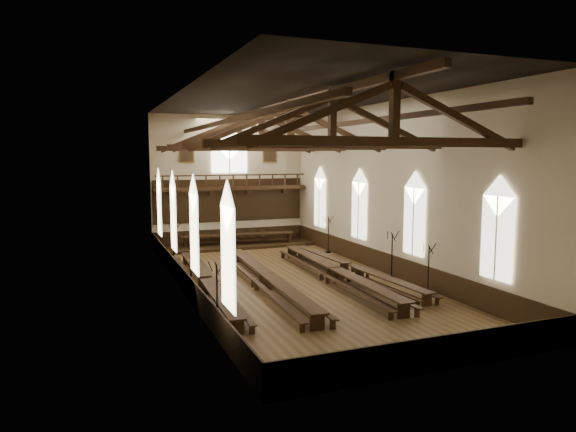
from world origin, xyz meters
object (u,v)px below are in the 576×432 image
object	(u,v)px
refectory_row_c	(335,271)
high_table	(238,235)
candelabrum_left_near	(217,305)
candelabrum_right_mid	(392,264)
refectory_row_b	(267,277)
candelabrum_right_near	(428,278)
candelabrum_left_far	(174,255)
candelabrum_left_mid	(191,274)
refectory_row_d	(351,268)
refectory_row_a	(206,281)
dais	(239,245)
candelabrum_right_far	(328,242)

from	to	relation	value
refectory_row_c	high_table	world-z (taller)	high_table
candelabrum_left_near	candelabrum_right_mid	xyz separation A→B (m)	(11.10, 4.27, 0.01)
refectory_row_b	candelabrum_right_near	bearing A→B (deg)	-28.09
candelabrum_left_far	candelabrum_right_near	xyz separation A→B (m)	(11.10, -10.38, -0.10)
refectory_row_c	candelabrum_left_far	xyz separation A→B (m)	(-7.80, 6.50, 0.30)
high_table	candelabrum_right_mid	world-z (taller)	candelabrum_right_mid
candelabrum_left_mid	high_table	bearing A→B (deg)	63.25
refectory_row_b	candelabrum_left_far	world-z (taller)	candelabrum_left_far
refectory_row_b	high_table	xyz separation A→B (m)	(1.95, 12.37, 0.31)
refectory_row_c	refectory_row_d	bearing A→B (deg)	27.43
refectory_row_a	high_table	bearing A→B (deg)	66.87
refectory_row_c	high_table	bearing A→B (deg)	99.28
candelabrum_left_mid	candelabrum_right_near	world-z (taller)	candelabrum_left_mid
candelabrum_left_far	candelabrum_right_near	size ratio (longest dim) A/B	1.14
refectory_row_d	dais	world-z (taller)	refectory_row_d
high_table	candelabrum_left_near	xyz separation A→B (m)	(-5.78, -17.17, -0.08)
candelabrum_left_mid	candelabrum_left_far	bearing A→B (deg)	90.00
refectory_row_d	candelabrum_left_far	world-z (taller)	candelabrum_left_far
refectory_row_b	dais	xyz separation A→B (m)	(1.95, 12.37, -0.47)
candelabrum_right_far	candelabrum_right_mid	bearing A→B (deg)	-90.00
refectory_row_b	candelabrum_right_near	distance (m)	8.24
refectory_row_b	candelabrum_left_near	bearing A→B (deg)	-128.61
refectory_row_a	candelabrum_right_far	bearing A→B (deg)	34.90
refectory_row_c	refectory_row_d	size ratio (longest dim) A/B	1.06
candelabrum_right_near	candelabrum_right_mid	distance (m)	3.35
refectory_row_c	candelabrum_left_mid	distance (m)	7.86
candelabrum_right_near	candelabrum_right_far	world-z (taller)	candelabrum_right_far
refectory_row_b	candelabrum_left_near	xyz separation A→B (m)	(-3.83, -4.80, 0.23)
refectory_row_a	candelabrum_right_far	size ratio (longest dim) A/B	5.44
candelabrum_right_far	candelabrum_left_far	bearing A→B (deg)	-173.83
refectory_row_d	candelabrum_right_far	bearing A→B (deg)	74.86
candelabrum_left_far	candelabrum_right_far	size ratio (longest dim) A/B	1.08
refectory_row_d	candelabrum_right_mid	distance (m)	2.29
dais	candelabrum_left_far	world-z (taller)	candelabrum_left_far
high_table	candelabrum_left_mid	world-z (taller)	candelabrum_left_mid
refectory_row_b	candelabrum_right_mid	bearing A→B (deg)	-4.17
candelabrum_right_mid	candelabrum_right_far	size ratio (longest dim) A/B	1.02
refectory_row_c	candelabrum_left_near	bearing A→B (deg)	-148.45
refectory_row_d	candelabrum_right_near	bearing A→B (deg)	-67.75
refectory_row_a	high_table	size ratio (longest dim) A/B	1.66
dais	candelabrum_left_far	distance (m)	8.28
candelabrum_left_far	high_table	bearing A→B (deg)	45.45
high_table	candelabrum_right_mid	size ratio (longest dim) A/B	3.21
high_table	candelabrum_left_far	size ratio (longest dim) A/B	3.03
refectory_row_a	refectory_row_d	bearing A→B (deg)	2.00
refectory_row_c	candelabrum_left_far	distance (m)	10.16
refectory_row_c	candelabrum_left_far	size ratio (longest dim) A/B	5.13
dais	candelabrum_right_near	bearing A→B (deg)	-71.88
refectory_row_c	refectory_row_a	bearing A→B (deg)	176.51
refectory_row_c	candelabrum_right_far	size ratio (longest dim) A/B	5.53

